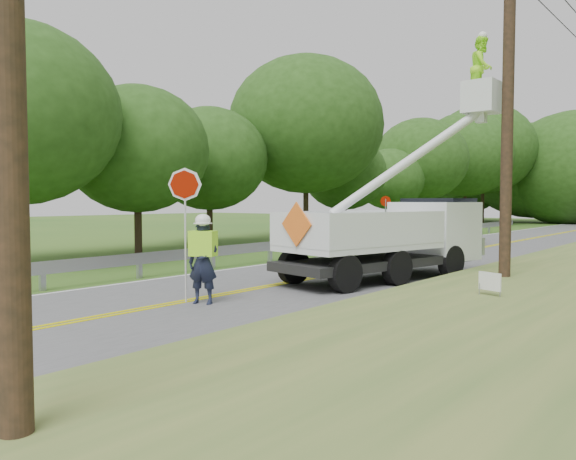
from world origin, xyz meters
The scene contains 10 objects.
ground centered at (0.00, 0.00, 0.00)m, with size 140.00×140.00×0.00m, color #2D571D.
road centered at (0.00, 14.00, 0.01)m, with size 7.20×96.00×0.03m.
guardrail centered at (-4.02, 14.91, 0.55)m, with size 0.18×48.00×0.77m.
treeline_left centered at (-10.47, 32.14, 6.20)m, with size 10.07×55.08×11.86m.
flagger centered at (0.55, 2.28, 1.10)m, with size 1.10×0.75×3.04m.
bucket_truck centered at (2.14, 9.15, 1.54)m, with size 4.77×7.16×6.71m.
suv_silver centered at (-1.49, 16.28, 0.80)m, with size 2.60×5.64×1.57m, color #B3B6BB.
suv_darkgrey centered at (-2.04, 23.76, 0.76)m, with size 2.08×5.12×1.49m, color #323539.
stop_sign_permanent centered at (-4.05, 18.87, 1.70)m, with size 0.43×0.37×2.56m.
yard_sign centered at (5.75, 5.70, 0.58)m, with size 0.53×0.20×0.80m.
Camera 1 is at (9.86, -6.26, 2.32)m, focal length 35.15 mm.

